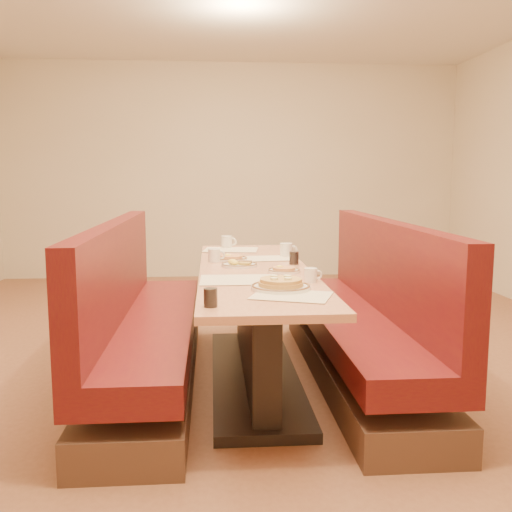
{
  "coord_description": "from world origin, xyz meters",
  "views": [
    {
      "loc": [
        -0.27,
        -3.61,
        1.34
      ],
      "look_at": [
        0.0,
        -0.13,
        0.85
      ],
      "focal_mm": 40.0,
      "sensor_mm": 36.0,
      "label": 1
    }
  ],
  "objects": [
    {
      "name": "booth_right",
      "position": [
        0.73,
        0.0,
        0.36
      ],
      "size": [
        0.55,
        2.5,
        1.05
      ],
      "color": "#4C3326",
      "rests_on": "ground"
    },
    {
      "name": "coffee_mug_c",
      "position": [
        0.28,
        0.54,
        0.8
      ],
      "size": [
        0.13,
        0.09,
        0.1
      ],
      "rotation": [
        0.0,
        0.0,
        -0.27
      ],
      "color": "white",
      "rests_on": "diner_table"
    },
    {
      "name": "booth_left",
      "position": [
        -0.73,
        0.0,
        0.36
      ],
      "size": [
        0.55,
        2.5,
        1.05
      ],
      "color": "#4C3326",
      "rests_on": "ground"
    },
    {
      "name": "soda_tumbler_near",
      "position": [
        -0.28,
        -1.06,
        0.79
      ],
      "size": [
        0.06,
        0.06,
        0.09
      ],
      "color": "black",
      "rests_on": "diner_table"
    },
    {
      "name": "room_envelope",
      "position": [
        0.0,
        0.0,
        1.93
      ],
      "size": [
        6.04,
        8.04,
        2.82
      ],
      "color": "beige",
      "rests_on": "ground"
    },
    {
      "name": "eggs_plate",
      "position": [
        -0.1,
        0.1,
        0.76
      ],
      "size": [
        0.24,
        0.24,
        0.05
      ],
      "rotation": [
        0.0,
        0.0,
        -0.34
      ],
      "color": "white",
      "rests_on": "diner_table"
    },
    {
      "name": "extra_plate_mid",
      "position": [
        0.17,
        -0.15,
        0.76
      ],
      "size": [
        0.2,
        0.2,
        0.04
      ],
      "rotation": [
        0.0,
        0.0,
        0.37
      ],
      "color": "white",
      "rests_on": "diner_table"
    },
    {
      "name": "extra_plate_far",
      "position": [
        -0.13,
        0.38,
        0.77
      ],
      "size": [
        0.22,
        0.22,
        0.04
      ],
      "rotation": [
        0.0,
        0.0,
        0.43
      ],
      "color": "white",
      "rests_on": "diner_table"
    },
    {
      "name": "placemat_far_right",
      "position": [
        0.12,
        0.42,
        0.75
      ],
      "size": [
        0.38,
        0.3,
        0.0
      ],
      "primitive_type": "cube",
      "rotation": [
        0.0,
        0.0,
        0.08
      ],
      "color": "beige",
      "rests_on": "diner_table"
    },
    {
      "name": "coffee_mug_d",
      "position": [
        -0.15,
        1.1,
        0.8
      ],
      "size": [
        0.13,
        0.09,
        0.1
      ],
      "rotation": [
        0.0,
        0.0,
        -0.08
      ],
      "color": "white",
      "rests_on": "diner_table"
    },
    {
      "name": "pancake_plate",
      "position": [
        0.09,
        -0.69,
        0.77
      ],
      "size": [
        0.31,
        0.31,
        0.07
      ],
      "rotation": [
        0.0,
        0.0,
        0.25
      ],
      "color": "white",
      "rests_on": "diner_table"
    },
    {
      "name": "placemat_far_left",
      "position": [
        -0.12,
        0.94,
        0.75
      ],
      "size": [
        0.46,
        0.37,
        0.0
      ],
      "primitive_type": "cube",
      "rotation": [
        0.0,
        0.0,
        -0.13
      ],
      "color": "beige",
      "rests_on": "diner_table"
    },
    {
      "name": "placemat_near_right",
      "position": [
        0.12,
        -0.86,
        0.75
      ],
      "size": [
        0.45,
        0.4,
        0.0
      ],
      "primitive_type": "cube",
      "rotation": [
        0.0,
        0.0,
        -0.35
      ],
      "color": "beige",
      "rests_on": "diner_table"
    },
    {
      "name": "coffee_mug_a",
      "position": [
        0.28,
        -0.49,
        0.79
      ],
      "size": [
        0.1,
        0.07,
        0.08
      ],
      "rotation": [
        0.0,
        0.0,
        0.06
      ],
      "color": "white",
      "rests_on": "diner_table"
    },
    {
      "name": "placemat_near_left",
      "position": [
        -0.12,
        -0.41,
        0.75
      ],
      "size": [
        0.45,
        0.34,
        0.0
      ],
      "primitive_type": "cube",
      "rotation": [
        0.0,
        0.0,
        -0.02
      ],
      "color": "beige",
      "rests_on": "diner_table"
    },
    {
      "name": "coffee_mug_b",
      "position": [
        -0.25,
        0.31,
        0.8
      ],
      "size": [
        0.12,
        0.08,
        0.09
      ],
      "rotation": [
        0.0,
        0.0,
        0.09
      ],
      "color": "white",
      "rests_on": "diner_table"
    },
    {
      "name": "diner_table",
      "position": [
        0.0,
        0.0,
        0.37
      ],
      "size": [
        0.7,
        2.5,
        0.75
      ],
      "color": "black",
      "rests_on": "ground"
    },
    {
      "name": "ground",
      "position": [
        0.0,
        0.0,
        0.0
      ],
      "size": [
        8.0,
        8.0,
        0.0
      ],
      "primitive_type": "plane",
      "color": "#9E6647",
      "rests_on": "ground"
    },
    {
      "name": "soda_tumbler_mid",
      "position": [
        0.28,
        0.16,
        0.79
      ],
      "size": [
        0.06,
        0.06,
        0.09
      ],
      "color": "black",
      "rests_on": "diner_table"
    }
  ]
}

